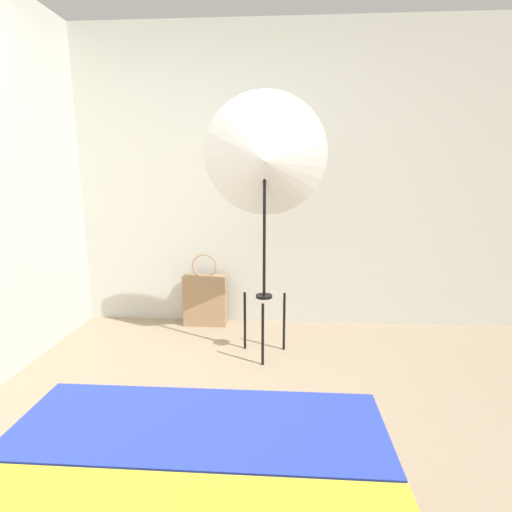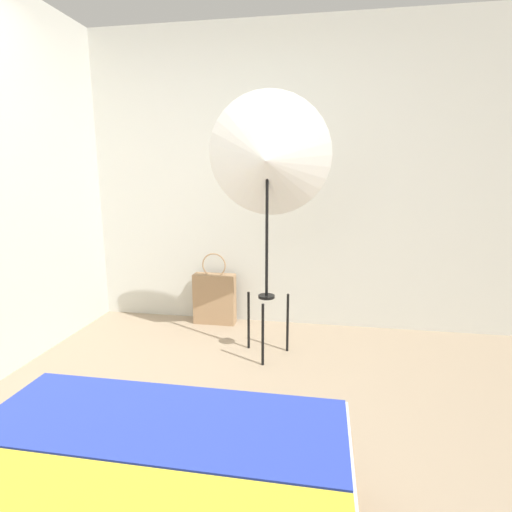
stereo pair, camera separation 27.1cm
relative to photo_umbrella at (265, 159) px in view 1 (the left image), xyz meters
The scene contains 4 objects.
ground_plane 2.01m from the photo_umbrella, 103.61° to the right, with size 14.00×14.00×0.00m, color gray.
wall_back 0.81m from the photo_umbrella, 114.44° to the left, with size 8.00×0.05×2.60m.
photo_umbrella is the anchor object (origin of this frame).
tote_bag 1.45m from the photo_umbrella, 134.31° to the left, with size 0.38×0.13×0.66m.
Camera 1 is at (0.46, -1.48, 1.35)m, focal length 28.00 mm.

